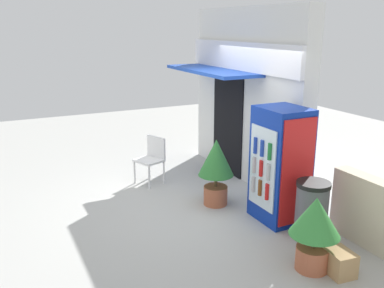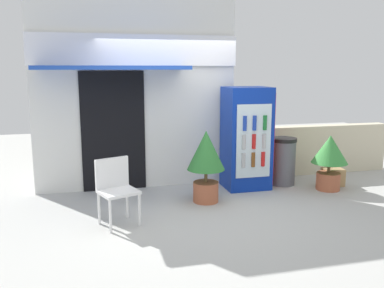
% 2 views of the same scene
% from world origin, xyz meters
% --- Properties ---
extents(ground, '(16.00, 16.00, 0.00)m').
position_xyz_m(ground, '(0.00, 0.00, 0.00)').
color(ground, '#B2B2AD').
extents(storefront_building, '(3.40, 1.10, 3.18)m').
position_xyz_m(storefront_building, '(-0.62, 1.40, 1.62)').
color(storefront_building, silver).
rests_on(storefront_building, ground).
extents(drink_cooler, '(0.76, 0.69, 1.73)m').
position_xyz_m(drink_cooler, '(1.21, 0.86, 0.87)').
color(drink_cooler, '#0C2D9E').
rests_on(drink_cooler, ground).
extents(plastic_chair, '(0.58, 0.55, 0.87)m').
position_xyz_m(plastic_chair, '(-1.09, -0.30, 0.52)').
color(plastic_chair, white).
rests_on(plastic_chair, ground).
extents(potted_plant_near_shop, '(0.58, 0.58, 1.11)m').
position_xyz_m(potted_plant_near_shop, '(0.31, 0.27, 0.68)').
color(potted_plant_near_shop, '#AD5B3D').
rests_on(potted_plant_near_shop, ground).
extents(potted_plant_curbside, '(0.60, 0.60, 0.94)m').
position_xyz_m(potted_plant_curbside, '(2.51, 0.38, 0.58)').
color(potted_plant_curbside, '#AD5B3D').
rests_on(potted_plant_curbside, ground).
extents(trash_bin, '(0.46, 0.46, 0.83)m').
position_xyz_m(trash_bin, '(1.91, 0.88, 0.42)').
color(trash_bin, '#595960').
rests_on(trash_bin, ground).
extents(cardboard_box, '(0.37, 0.32, 0.30)m').
position_xyz_m(cardboard_box, '(2.74, 0.59, 0.15)').
color(cardboard_box, tan).
rests_on(cardboard_box, ground).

